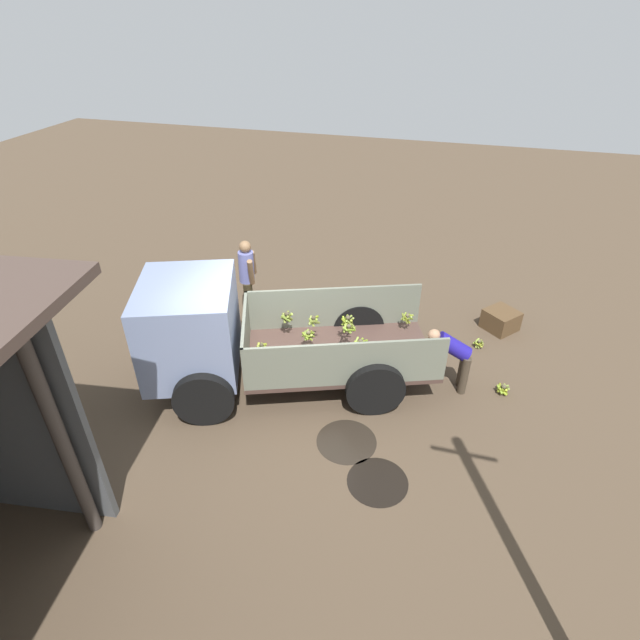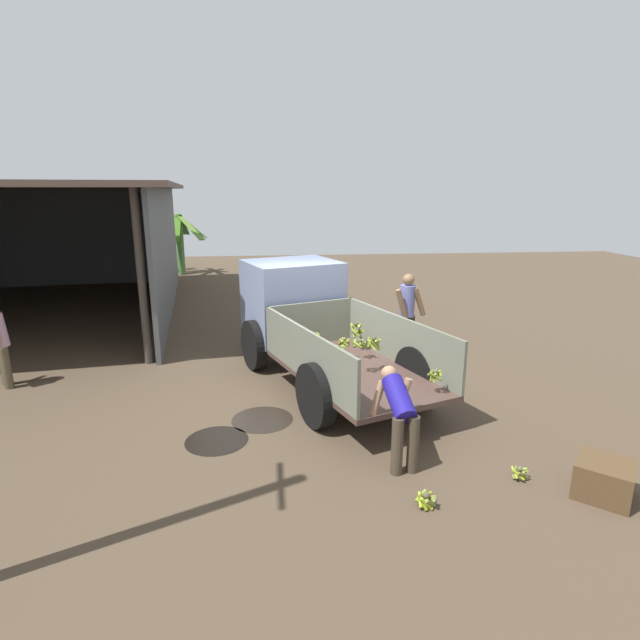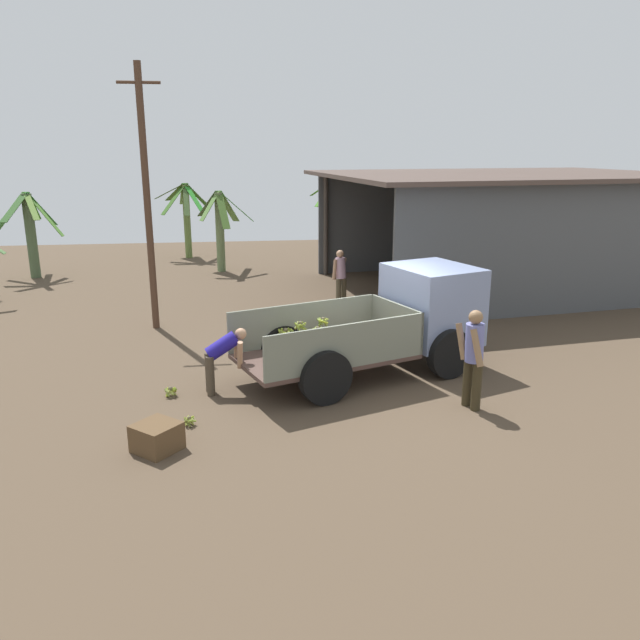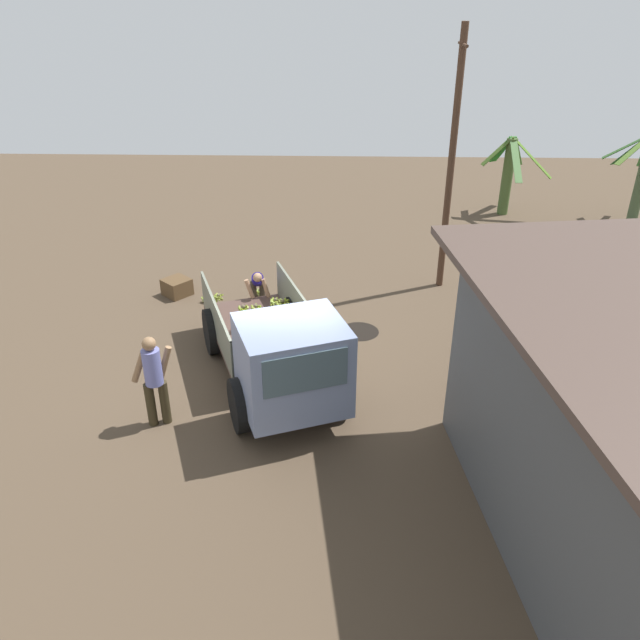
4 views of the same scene
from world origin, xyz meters
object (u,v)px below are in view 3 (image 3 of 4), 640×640
person_bystander_near_shed (341,274)px  person_worker_loading (222,355)px  person_foreground_visitor (473,355)px  wooden_crate_0 (157,437)px  banana_bunch_on_ground_1 (189,420)px  banana_bunch_on_ground_0 (171,391)px  cargo_truck (408,316)px  utility_pole (147,198)px

person_bystander_near_shed → person_worker_loading: bearing=117.5°
person_foreground_visitor → person_worker_loading: person_foreground_visitor is taller
person_foreground_visitor → wooden_crate_0: 5.21m
banana_bunch_on_ground_1 → banana_bunch_on_ground_0: bearing=107.9°
banana_bunch_on_ground_0 → banana_bunch_on_ground_1: 1.34m
person_worker_loading → banana_bunch_on_ground_1: person_worker_loading is taller
banana_bunch_on_ground_0 → banana_bunch_on_ground_1: bearing=-72.1°
person_bystander_near_shed → banana_bunch_on_ground_1: (-3.67, -7.52, -0.75)m
cargo_truck → banana_bunch_on_ground_0: (-4.56, -0.98, -0.95)m
person_worker_loading → person_bystander_near_shed: size_ratio=0.77×
cargo_truck → utility_pole: utility_pole is taller
cargo_truck → person_bystander_near_shed: (-0.48, 5.27, -0.20)m
person_worker_loading → wooden_crate_0: size_ratio=2.02×
cargo_truck → utility_pole: 6.72m
banana_bunch_on_ground_0 → wooden_crate_0: bearing=-89.8°
cargo_truck → person_foreground_visitor: bearing=-96.8°
person_bystander_near_shed → cargo_truck: bearing=149.9°
banana_bunch_on_ground_0 → wooden_crate_0: size_ratio=0.40×
wooden_crate_0 → utility_pole: bearing=96.8°
person_foreground_visitor → wooden_crate_0: person_foreground_visitor is taller
person_bystander_near_shed → banana_bunch_on_ground_1: bearing=118.6°
cargo_truck → person_worker_loading: (-3.64, -0.90, -0.34)m
banana_bunch_on_ground_0 → wooden_crate_0: wooden_crate_0 is taller
utility_pole → person_worker_loading: size_ratio=5.20×
person_worker_loading → wooden_crate_0: person_worker_loading is taller
utility_pole → person_bystander_near_shed: utility_pole is taller
person_foreground_visitor → person_worker_loading: (-4.16, 1.25, -0.24)m
utility_pole → person_bystander_near_shed: (4.86, 1.75, -2.27)m
person_bystander_near_shed → person_foreground_visitor: bearing=152.3°
banana_bunch_on_ground_0 → person_bystander_near_shed: bearing=56.9°
cargo_truck → wooden_crate_0: (-4.56, -3.03, -0.84)m
person_worker_loading → person_bystander_near_shed: bearing=54.4°
person_worker_loading → banana_bunch_on_ground_0: person_worker_loading is taller
banana_bunch_on_ground_1 → wooden_crate_0: bearing=-117.6°
cargo_truck → wooden_crate_0: size_ratio=8.72×
person_worker_loading → cargo_truck: bearing=5.4°
cargo_truck → banana_bunch_on_ground_1: cargo_truck is taller
banana_bunch_on_ground_0 → person_foreground_visitor: bearing=-12.9°
person_foreground_visitor → person_bystander_near_shed: bearing=-101.0°
banana_bunch_on_ground_1 → cargo_truck: bearing=28.5°
person_bystander_near_shed → utility_pole: bearing=74.4°
banana_bunch_on_ground_0 → utility_pole: bearing=99.8°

